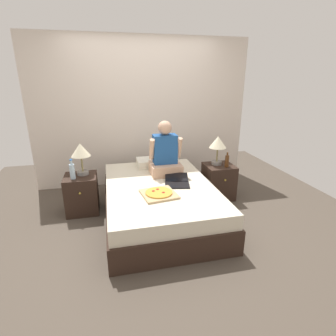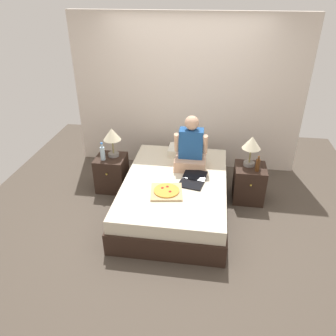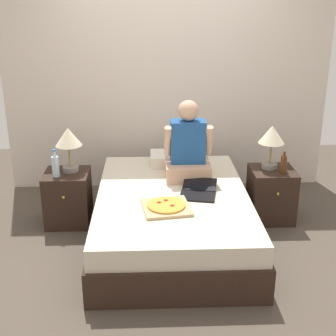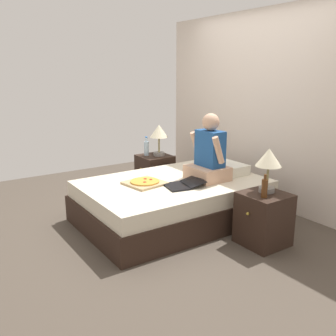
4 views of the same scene
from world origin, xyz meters
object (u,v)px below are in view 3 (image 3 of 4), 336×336
at_px(water_bottle, 55,166).
at_px(person_seated, 188,150).
at_px(lamp_on_right_nightstand, 272,138).
at_px(beer_bottle, 284,164).
at_px(lamp_on_left_nightstand, 68,140).
at_px(pizza_box, 166,207).
at_px(nightstand_left, 68,198).
at_px(laptop, 198,192).
at_px(bed, 172,217).
at_px(nightstand_right, 271,194).

bearing_deg(water_bottle, person_seated, 3.57).
relative_size(lamp_on_right_nightstand, beer_bottle, 1.96).
xyz_separation_m(lamp_on_left_nightstand, beer_bottle, (2.12, -0.15, -0.23)).
bearing_deg(lamp_on_left_nightstand, pizza_box, -40.34).
distance_m(lamp_on_right_nightstand, person_seated, 0.85).
distance_m(nightstand_left, lamp_on_left_nightstand, 0.60).
bearing_deg(beer_bottle, laptop, -158.50).
bearing_deg(person_seated, beer_bottle, -5.50).
bearing_deg(lamp_on_right_nightstand, lamp_on_left_nightstand, 180.00).
bearing_deg(lamp_on_left_nightstand, lamp_on_right_nightstand, 0.00).
relative_size(beer_bottle, person_seated, 0.29).
distance_m(laptop, pizza_box, 0.43).
bearing_deg(bed, nightstand_right, 21.20).
xyz_separation_m(nightstand_right, person_seated, (-0.87, -0.01, 0.50)).
height_order(lamp_on_left_nightstand, nightstand_right, lamp_on_left_nightstand).
xyz_separation_m(water_bottle, pizza_box, (1.05, -0.65, -0.15)).
xyz_separation_m(nightstand_right, lamp_on_right_nightstand, (-0.03, 0.05, 0.60)).
bearing_deg(bed, beer_bottle, 15.32).
distance_m(lamp_on_left_nightstand, beer_bottle, 2.14).
distance_m(bed, beer_bottle, 1.22).
distance_m(lamp_on_left_nightstand, person_seated, 1.18).
relative_size(lamp_on_left_nightstand, water_bottle, 1.63).
bearing_deg(pizza_box, water_bottle, 148.22).
bearing_deg(lamp_on_right_nightstand, water_bottle, -176.25).
bearing_deg(beer_bottle, lamp_on_left_nightstand, 175.95).
bearing_deg(pizza_box, nightstand_right, 33.65).
height_order(water_bottle, nightstand_right, water_bottle).
bearing_deg(beer_bottle, water_bottle, 179.74).
height_order(water_bottle, lamp_on_right_nightstand, lamp_on_right_nightstand).
bearing_deg(lamp_on_right_nightstand, nightstand_left, -178.61).
distance_m(bed, pizza_box, 0.43).
xyz_separation_m(bed, water_bottle, (-1.12, 0.32, 0.42)).
bearing_deg(bed, person_seated, 66.67).
bearing_deg(person_seated, bed, -113.33).
relative_size(bed, water_bottle, 7.67).
distance_m(beer_bottle, person_seated, 0.96).
bearing_deg(laptop, pizza_box, -136.00).
bearing_deg(nightstand_right, pizza_box, -146.35).
bearing_deg(lamp_on_right_nightstand, beer_bottle, -56.31).
bearing_deg(beer_bottle, bed, -164.68).
relative_size(nightstand_left, pizza_box, 1.20).
height_order(person_seated, laptop, person_seated).
bearing_deg(beer_bottle, person_seated, 174.50).
relative_size(water_bottle, nightstand_right, 0.51).
distance_m(nightstand_left, person_seated, 1.31).
height_order(bed, lamp_on_right_nightstand, lamp_on_right_nightstand).
bearing_deg(laptop, beer_bottle, 21.50).
bearing_deg(person_seated, laptop, -81.55).
height_order(nightstand_left, pizza_box, nightstand_left).
relative_size(lamp_on_left_nightstand, laptop, 0.96).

